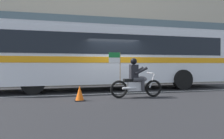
% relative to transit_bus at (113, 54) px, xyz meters
% --- Properties ---
extents(ground_plane, '(60.00, 60.00, 0.00)m').
position_rel_transit_bus_xyz_m(ground_plane, '(-0.22, -1.19, -1.88)').
color(ground_plane, black).
extents(sidewalk_curb, '(28.00, 3.80, 0.15)m').
position_rel_transit_bus_xyz_m(sidewalk_curb, '(-0.22, 3.91, -1.81)').
color(sidewalk_curb, gray).
rests_on(sidewalk_curb, ground_plane).
extents(lane_center_stripe, '(26.60, 0.14, 0.01)m').
position_rel_transit_bus_xyz_m(lane_center_stripe, '(-0.22, -1.79, -1.88)').
color(lane_center_stripe, silver).
rests_on(lane_center_stripe, ground_plane).
extents(office_building_facade, '(28.00, 0.89, 12.63)m').
position_rel_transit_bus_xyz_m(office_building_facade, '(-0.22, 6.19, 4.44)').
color(office_building_facade, '#B2A893').
rests_on(office_building_facade, ground_plane).
extents(transit_bus, '(12.66, 2.97, 3.22)m').
position_rel_transit_bus_xyz_m(transit_bus, '(0.00, 0.00, 0.00)').
color(transit_bus, silver).
rests_on(transit_bus, ground_plane).
extents(motorcycle_with_rider, '(2.20, 0.64, 1.78)m').
position_rel_transit_bus_xyz_m(motorcycle_with_rider, '(0.15, -3.12, -1.22)').
color(motorcycle_with_rider, black).
rests_on(motorcycle_with_rider, ground_plane).
extents(fire_hydrant, '(0.22, 0.30, 0.75)m').
position_rel_transit_bus_xyz_m(fire_hydrant, '(-0.95, 2.56, -1.37)').
color(fire_hydrant, '#4C8C3F').
rests_on(fire_hydrant, sidewalk_curb).
extents(traffic_cone, '(0.36, 0.36, 0.55)m').
position_rel_transit_bus_xyz_m(traffic_cone, '(-2.09, -3.37, -1.63)').
color(traffic_cone, '#EA590F').
rests_on(traffic_cone, ground_plane).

